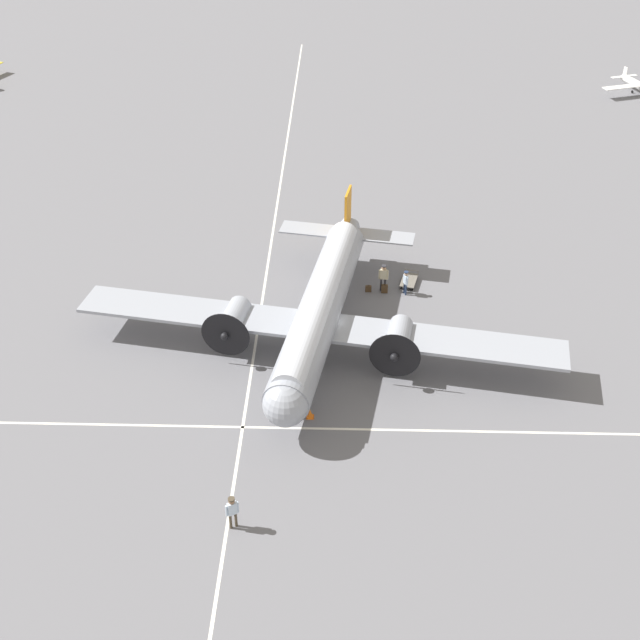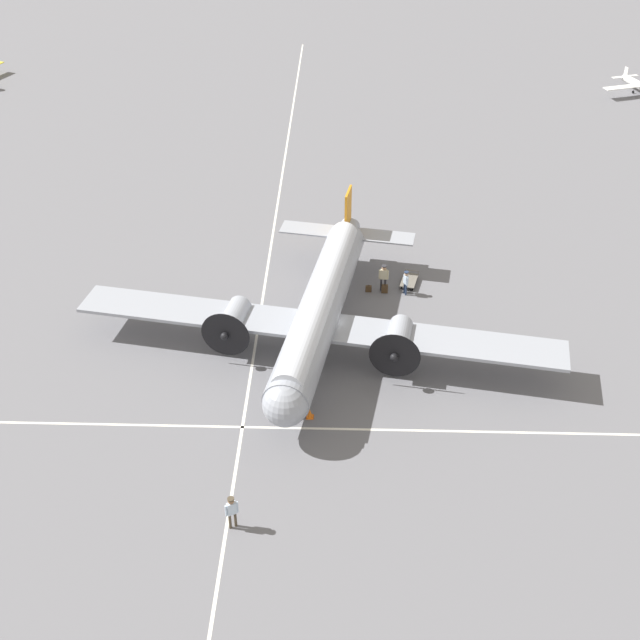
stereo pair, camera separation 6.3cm
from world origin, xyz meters
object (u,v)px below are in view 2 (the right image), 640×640
at_px(suitcase_upright_spare, 368,289).
at_px(baggage_cart, 409,280).
at_px(ramp_agent, 406,280).
at_px(traffic_cone, 310,414).
at_px(passenger_boarding, 384,275).
at_px(airliner_main, 319,311).
at_px(crew_foreground, 232,509).
at_px(suitcase_near_door, 385,289).

height_order(suitcase_upright_spare, baggage_cart, baggage_cart).
xyz_separation_m(ramp_agent, traffic_cone, (-5.67, -11.97, -0.81)).
distance_m(passenger_boarding, traffic_cone, 13.09).
distance_m(airliner_main, baggage_cart, 9.24).
bearing_deg(crew_foreground, traffic_cone, 40.55).
distance_m(crew_foreground, suitcase_upright_spare, 20.67).
height_order(ramp_agent, suitcase_upright_spare, ramp_agent).
xyz_separation_m(airliner_main, baggage_cart, (5.73, 6.91, -2.17)).
height_order(passenger_boarding, ramp_agent, passenger_boarding).
distance_m(crew_foreground, baggage_cart, 22.56).
relative_size(suitcase_upright_spare, baggage_cart, 0.24).
xyz_separation_m(suitcase_upright_spare, traffic_cone, (-3.32, -12.19, 0.03)).
bearing_deg(baggage_cart, suitcase_near_door, -42.59).
bearing_deg(crew_foreground, passenger_boarding, 43.04).
bearing_deg(traffic_cone, airliner_main, 87.48).
relative_size(ramp_agent, suitcase_upright_spare, 3.59).
relative_size(suitcase_near_door, traffic_cone, 1.17).
relative_size(airliner_main, traffic_cone, 52.69).
bearing_deg(suitcase_near_door, traffic_cone, -109.83).
xyz_separation_m(crew_foreground, suitcase_upright_spare, (6.49, 19.61, -0.94)).
relative_size(passenger_boarding, baggage_cart, 0.96).
distance_m(crew_foreground, ramp_agent, 21.31).
height_order(ramp_agent, traffic_cone, ramp_agent).
xyz_separation_m(airliner_main, passenger_boarding, (3.99, 6.07, -1.25)).
xyz_separation_m(airliner_main, ramp_agent, (5.40, 5.70, -1.39)).
bearing_deg(baggage_cart, ramp_agent, -1.53).
distance_m(airliner_main, passenger_boarding, 7.37).
xyz_separation_m(ramp_agent, suitcase_near_door, (-1.31, 0.12, -0.76)).
relative_size(ramp_agent, suitcase_near_door, 2.71).
relative_size(ramp_agent, baggage_cart, 0.85).
height_order(suitcase_near_door, traffic_cone, suitcase_near_door).
distance_m(suitcase_upright_spare, baggage_cart, 2.86).
height_order(ramp_agent, baggage_cart, ramp_agent).
height_order(crew_foreground, passenger_boarding, passenger_boarding).
distance_m(passenger_boarding, suitcase_near_door, 0.93).
bearing_deg(suitcase_near_door, passenger_boarding, 111.49).
distance_m(ramp_agent, traffic_cone, 13.27).
height_order(passenger_boarding, suitcase_upright_spare, passenger_boarding).
relative_size(airliner_main, ramp_agent, 16.63).
xyz_separation_m(crew_foreground, traffic_cone, (3.16, 7.42, -0.91)).
xyz_separation_m(passenger_boarding, traffic_cone, (-4.27, -12.34, -0.94)).
height_order(airliner_main, traffic_cone, airliner_main).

